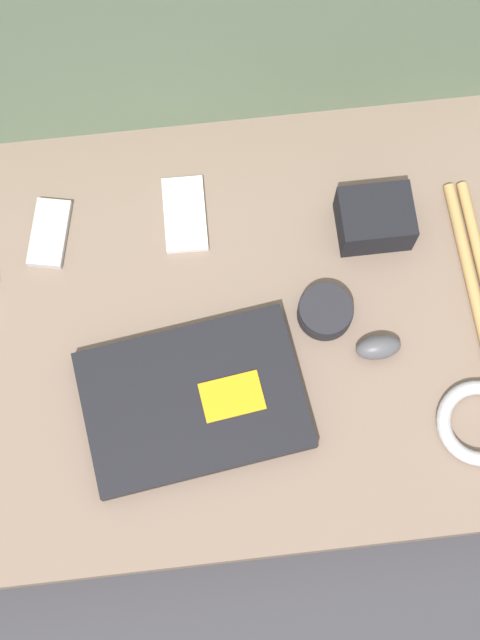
% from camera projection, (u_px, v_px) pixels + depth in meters
% --- Properties ---
extents(ground_plane, '(8.00, 8.00, 0.00)m').
position_uv_depth(ground_plane, '(240.00, 346.00, 1.50)').
color(ground_plane, '#38383D').
extents(couch_seat, '(0.94, 0.70, 0.13)m').
position_uv_depth(couch_seat, '(240.00, 335.00, 1.43)').
color(couch_seat, '#7A6656').
rests_on(couch_seat, ground_plane).
extents(couch_backrest, '(0.94, 0.20, 0.50)m').
position_uv_depth(couch_backrest, '(208.00, 28.00, 1.38)').
color(couch_backrest, '#60755B').
rests_on(couch_backrest, ground_plane).
extents(laptop, '(0.35, 0.26, 0.03)m').
position_uv_depth(laptop, '(194.00, 400.00, 1.32)').
color(laptop, black).
rests_on(laptop, couch_seat).
extents(computer_mouse, '(0.07, 0.04, 0.04)m').
position_uv_depth(computer_mouse, '(378.00, 347.00, 1.34)').
color(computer_mouse, '#4C4C51').
rests_on(computer_mouse, couch_seat).
extents(speaker_puck, '(0.09, 0.09, 0.03)m').
position_uv_depth(speaker_puck, '(325.00, 309.00, 1.36)').
color(speaker_puck, black).
rests_on(speaker_puck, couch_seat).
extents(phone_silver, '(0.07, 0.13, 0.01)m').
position_uv_depth(phone_silver, '(185.00, 214.00, 1.41)').
color(phone_silver, silver).
rests_on(phone_silver, couch_seat).
extents(phone_black, '(0.08, 0.12, 0.01)m').
position_uv_depth(phone_black, '(49.00, 233.00, 1.40)').
color(phone_black, '#B7B7BC').
rests_on(phone_black, couch_seat).
extents(camera_pouch, '(0.11, 0.09, 0.07)m').
position_uv_depth(camera_pouch, '(375.00, 219.00, 1.38)').
color(camera_pouch, black).
rests_on(camera_pouch, couch_seat).
extents(cable_coil, '(0.13, 0.13, 0.02)m').
position_uv_depth(cable_coil, '(480.00, 423.00, 1.31)').
color(cable_coil, '#B2B2B7').
rests_on(cable_coil, couch_seat).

